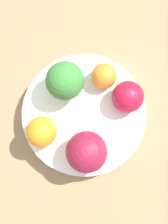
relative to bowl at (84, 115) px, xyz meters
The scene contains 8 objects.
ground_plane 0.04m from the bowl, ahead, with size 6.00×6.00×0.00m, color gray.
table_surface 0.03m from the bowl, ahead, with size 1.20×1.20×0.02m.
bowl is the anchor object (origin of this frame).
broccoli 0.08m from the bowl, behind, with size 0.06×0.06×0.07m.
apple_red 0.08m from the bowl, 64.56° to the left, with size 0.05×0.05×0.05m.
apple_green 0.08m from the bowl, 39.18° to the right, with size 0.06×0.06×0.06m.
orange_front 0.07m from the bowl, 107.70° to the left, with size 0.04×0.04×0.04m.
orange_back 0.08m from the bowl, 105.69° to the right, with size 0.05×0.05×0.05m.
Camera 1 is at (0.06, -0.06, 0.53)m, focal length 50.00 mm.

